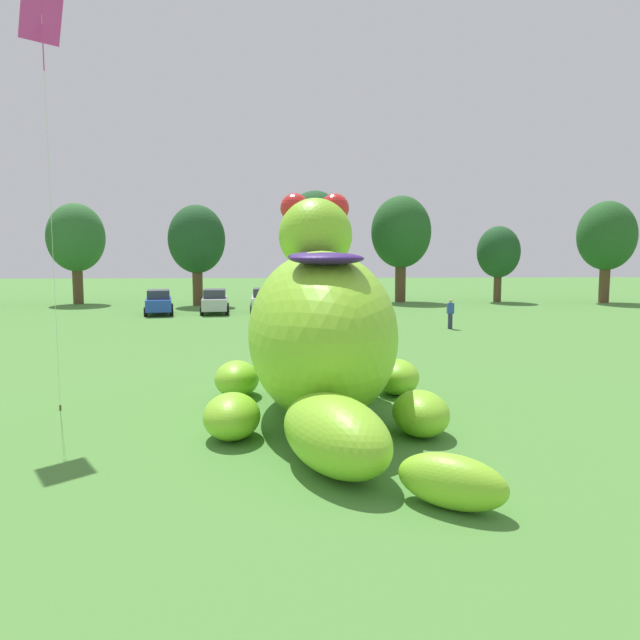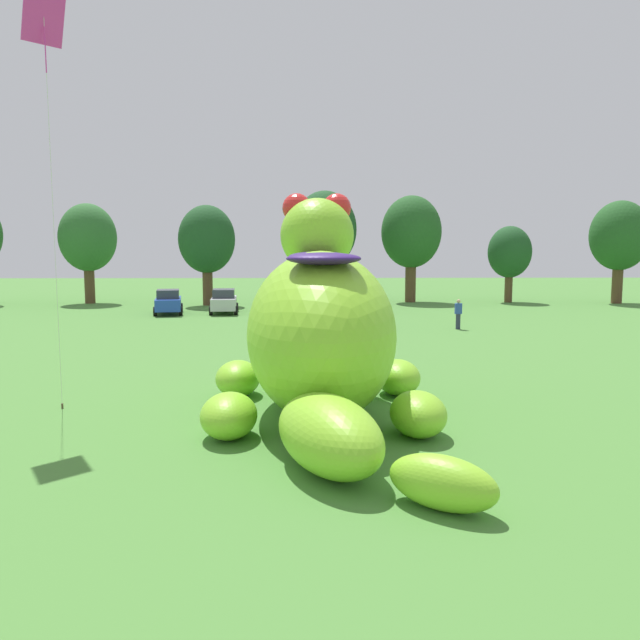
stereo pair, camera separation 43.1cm
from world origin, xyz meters
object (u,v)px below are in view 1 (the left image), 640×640
car_green (317,301)px  spectator_mid_field (377,314)px  car_white (264,300)px  tethered_flying_kite (42,21)px  car_silver (215,301)px  spectator_near_inflatable (450,314)px  car_blue (159,302)px  giant_inflatable_creature (322,331)px

car_green → spectator_mid_field: (3.03, -9.10, -0.01)m
car_white → spectator_mid_field: bearing=-55.7°
car_white → tethered_flying_kite: size_ratio=0.36×
car_silver → spectator_near_inflatable: 17.11m
car_blue → car_silver: 3.85m
giant_inflatable_creature → tethered_flying_kite: (-7.47, 0.70, 8.29)m
car_silver → spectator_mid_field: (10.23, -9.12, -0.01)m
car_white → spectator_mid_field: 12.11m
spectator_near_inflatable → spectator_mid_field: same height
car_white → spectator_near_inflatable: 14.93m
giant_inflatable_creature → spectator_near_inflatable: size_ratio=7.21×
giant_inflatable_creature → car_green: size_ratio=2.85×
tethered_flying_kite → car_white: bearing=80.4°
car_silver → spectator_near_inflatable: (14.46, -9.15, -0.01)m
car_silver → spectator_mid_field: car_silver is taller
car_silver → tethered_flying_kite: tethered_flying_kite is taller
car_green → spectator_near_inflatable: (7.25, -9.13, -0.01)m
car_green → tethered_flying_kite: (-8.44, -26.66, 9.77)m
giant_inflatable_creature → car_blue: bearing=110.5°
car_green → car_silver: bearing=179.8°
car_white → spectator_mid_field: car_white is taller
car_green → spectator_near_inflatable: size_ratio=2.53×
car_white → spectator_near_inflatable: size_ratio=2.44×
car_white → spectator_near_inflatable: bearing=-42.3°
tethered_flying_kite → car_blue: bearing=95.6°
car_blue → spectator_near_inflatable: 20.26m
giant_inflatable_creature → car_silver: size_ratio=2.91×
car_white → car_green: same height
car_green → tethered_flying_kite: bearing=-107.6°
car_silver → spectator_near_inflatable: size_ratio=2.48×
car_green → giant_inflatable_creature: bearing=-92.0°
spectator_mid_field → spectator_near_inflatable: bearing=-0.4°
car_blue → car_white: same height
spectator_mid_field → car_green: bearing=108.4°
giant_inflatable_creature → car_green: (0.98, 27.36, -1.48)m
spectator_near_inflatable → tethered_flying_kite: 25.47m
car_blue → car_green: bearing=2.1°
giant_inflatable_creature → spectator_near_inflatable: 20.05m
giant_inflatable_creature → car_green: 27.41m
car_blue → tethered_flying_kite: tethered_flying_kite is taller
car_green → spectator_near_inflatable: 11.66m
car_white → car_green: size_ratio=0.96×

